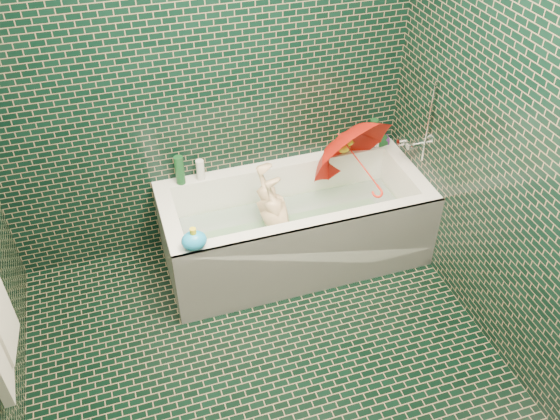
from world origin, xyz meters
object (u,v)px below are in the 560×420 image
object	(u,v)px
umbrella	(361,164)
bath_toy	(194,240)
bathtub	(295,233)
child	(281,227)
rubber_duck	(345,147)

from	to	relation	value
umbrella	bath_toy	xyz separation A→B (m)	(-1.18, -0.39, -0.01)
bathtub	child	size ratio (longest dim) A/B	1.92
bathtub	bath_toy	bearing A→B (deg)	-156.00
bathtub	bath_toy	xyz separation A→B (m)	(-0.71, -0.32, 0.40)
child	umbrella	size ratio (longest dim) A/B	1.52
bathtub	rubber_duck	xyz separation A→B (m)	(0.46, 0.33, 0.39)
bath_toy	child	bearing A→B (deg)	14.14
umbrella	bath_toy	world-z (taller)	umbrella
child	rubber_duck	distance (m)	0.73
umbrella	bath_toy	size ratio (longest dim) A/B	3.52
child	rubber_duck	bearing A→B (deg)	124.51
bath_toy	rubber_duck	bearing A→B (deg)	16.85
child	bath_toy	size ratio (longest dim) A/B	5.36
rubber_duck	bath_toy	distance (m)	1.34
child	bath_toy	distance (m)	0.73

